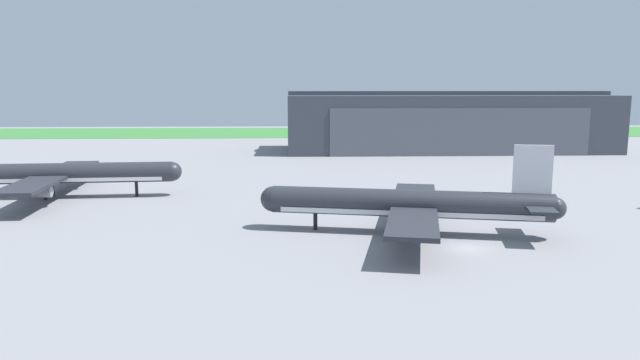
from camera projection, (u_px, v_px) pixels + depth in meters
ground_plane at (467, 248)px, 71.28m from camera, size 440.00×440.00×0.00m
grass_field_strip at (345, 132)px, 250.76m from camera, size 440.00×56.00×0.08m
maintenance_hangar at (447, 122)px, 178.52m from camera, size 96.47×30.06×18.02m
airliner_near_right at (409, 205)px, 77.82m from camera, size 39.27×34.95×12.13m
airliner_far_right at (56, 174)px, 102.91m from camera, size 42.55×37.77×12.25m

